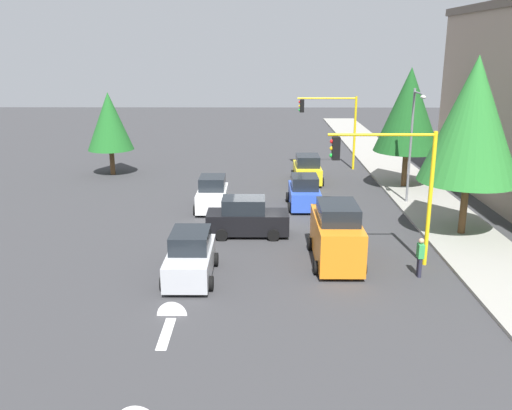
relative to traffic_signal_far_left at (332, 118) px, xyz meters
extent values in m
plane|color=#353538|center=(14.00, -5.70, -4.02)|extent=(120.00, 120.00, 0.00)
cube|color=gray|center=(9.00, 4.80, -3.94)|extent=(80.00, 4.00, 0.15)
cube|color=silver|center=(26.30, -8.70, -4.01)|extent=(2.20, 0.36, 0.01)
cone|color=silver|center=(25.00, -8.70, -4.01)|extent=(0.01, 1.10, 1.10)
cylinder|color=yellow|center=(0.00, 1.80, -1.18)|extent=(0.18, 0.18, 5.68)
cylinder|color=yellow|center=(0.00, -0.45, 1.51)|extent=(0.12, 4.50, 0.12)
cube|color=black|center=(0.00, -2.34, 0.93)|extent=(0.36, 0.32, 0.96)
sphere|color=red|center=(0.00, -2.52, 1.23)|extent=(0.18, 0.18, 0.18)
sphere|color=yellow|center=(0.00, -2.52, 0.93)|extent=(0.18, 0.18, 0.18)
sphere|color=green|center=(0.00, -2.52, 0.63)|extent=(0.18, 0.18, 0.18)
cylinder|color=yellow|center=(20.00, 1.80, -1.04)|extent=(0.18, 0.18, 5.96)
cylinder|color=yellow|center=(20.00, -0.45, 1.79)|extent=(0.12, 4.50, 0.12)
cube|color=black|center=(20.00, -2.34, 1.21)|extent=(0.36, 0.32, 0.96)
sphere|color=red|center=(20.00, -2.52, 1.51)|extent=(0.18, 0.18, 0.18)
sphere|color=yellow|center=(20.00, -2.52, 1.21)|extent=(0.18, 0.18, 0.18)
sphere|color=green|center=(20.00, -2.52, 0.91)|extent=(0.18, 0.18, 0.18)
cylinder|color=slate|center=(10.00, 3.50, -0.52)|extent=(0.14, 0.14, 7.00)
cylinder|color=slate|center=(10.90, 3.50, 2.78)|extent=(1.80, 0.10, 0.10)
ellipsoid|color=silver|center=(11.80, 3.50, 2.63)|extent=(0.56, 0.28, 0.20)
cylinder|color=brown|center=(2.00, -16.70, -2.96)|extent=(0.36, 0.36, 2.12)
cone|color=#1E6023|center=(2.00, -16.70, 0.01)|extent=(3.38, 3.38, 4.23)
cylinder|color=brown|center=(6.00, 4.30, -2.64)|extent=(0.36, 0.36, 2.76)
cone|color=#19511E|center=(6.00, 4.30, 1.30)|extent=(4.41, 4.41, 5.52)
cylinder|color=brown|center=(16.00, 4.80, -2.48)|extent=(0.36, 0.36, 3.07)
cone|color=#28752D|center=(16.00, 4.80, 1.92)|extent=(4.91, 4.91, 6.13)
cube|color=orange|center=(19.64, -2.12, -2.93)|extent=(4.80, 1.90, 1.85)
cube|color=black|center=(19.88, -2.12, -1.62)|extent=(2.50, 1.67, 0.76)
cylinder|color=black|center=(18.16, -3.13, -3.72)|extent=(0.60, 0.20, 0.60)
cylinder|color=black|center=(18.16, -1.11, -3.72)|extent=(0.60, 0.20, 0.60)
cylinder|color=black|center=(21.13, -3.13, -3.72)|extent=(0.60, 0.20, 0.60)
cylinder|color=black|center=(21.13, -1.11, -3.72)|extent=(0.60, 0.20, 0.60)
cube|color=black|center=(16.00, -6.15, -3.33)|extent=(1.74, 4.17, 1.05)
cube|color=black|center=(16.00, -6.36, -2.42)|extent=(1.53, 2.17, 0.76)
cylinder|color=black|center=(15.07, -4.86, -3.72)|extent=(0.20, 0.60, 0.60)
cylinder|color=black|center=(16.93, -4.86, -3.72)|extent=(0.20, 0.60, 0.60)
cylinder|color=black|center=(15.07, -7.45, -3.72)|extent=(0.20, 0.60, 0.60)
cylinder|color=black|center=(16.93, -7.45, -3.72)|extent=(0.20, 0.60, 0.60)
cube|color=#B2B5BA|center=(21.51, -8.43, -3.33)|extent=(4.18, 1.79, 1.05)
cube|color=black|center=(21.31, -8.43, -2.42)|extent=(2.17, 1.57, 0.76)
cylinder|color=black|center=(22.81, -7.48, -3.72)|extent=(0.60, 0.20, 0.60)
cylinder|color=black|center=(22.81, -9.38, -3.72)|extent=(0.60, 0.20, 0.60)
cylinder|color=black|center=(20.22, -7.48, -3.72)|extent=(0.60, 0.20, 0.60)
cylinder|color=black|center=(20.22, -9.38, -3.72)|extent=(0.60, 0.20, 0.60)
cube|color=white|center=(11.38, -8.36, -3.33)|extent=(3.62, 1.69, 1.05)
cube|color=black|center=(11.19, -8.36, -2.42)|extent=(1.88, 1.48, 0.76)
cylinder|color=black|center=(12.50, -7.46, -3.72)|extent=(0.60, 0.20, 0.60)
cylinder|color=black|center=(12.50, -9.26, -3.72)|extent=(0.60, 0.20, 0.60)
cylinder|color=black|center=(10.25, -7.46, -3.72)|extent=(0.60, 0.20, 0.60)
cylinder|color=black|center=(10.25, -9.26, -3.72)|extent=(0.60, 0.20, 0.60)
cube|color=yellow|center=(4.30, -2.18, -3.33)|extent=(3.95, 1.80, 1.05)
cube|color=black|center=(4.50, -2.18, -2.42)|extent=(2.06, 1.58, 0.76)
cylinder|color=black|center=(3.08, -3.14, -3.72)|extent=(0.60, 0.20, 0.60)
cylinder|color=black|center=(3.08, -1.22, -3.72)|extent=(0.60, 0.20, 0.60)
cylinder|color=black|center=(5.53, -3.14, -3.72)|extent=(0.60, 0.20, 0.60)
cylinder|color=black|center=(5.53, -1.22, -3.72)|extent=(0.60, 0.20, 0.60)
cube|color=blue|center=(10.78, -2.88, -3.33)|extent=(3.74, 1.73, 1.05)
cube|color=black|center=(10.97, -2.88, -2.42)|extent=(1.94, 1.52, 0.76)
cylinder|color=black|center=(9.62, -3.81, -3.72)|extent=(0.60, 0.20, 0.60)
cylinder|color=black|center=(9.62, -1.96, -3.72)|extent=(0.60, 0.20, 0.60)
cylinder|color=black|center=(11.94, -3.81, -3.72)|extent=(0.60, 0.20, 0.60)
cylinder|color=black|center=(11.94, -1.96, -3.72)|extent=(0.60, 0.20, 0.60)
cylinder|color=#262638|center=(21.43, 1.18, -3.59)|extent=(0.16, 0.16, 0.85)
cylinder|color=#262638|center=(21.23, 1.18, -3.59)|extent=(0.16, 0.16, 0.85)
cube|color=green|center=(21.33, 1.18, -2.87)|extent=(0.40, 0.24, 0.60)
sphere|color=tan|center=(21.33, 1.18, -2.43)|extent=(0.22, 0.22, 0.22)
camera|label=1|loc=(43.24, -5.52, 5.36)|focal=39.17mm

